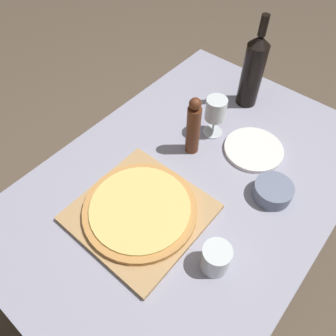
{
  "coord_description": "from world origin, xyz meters",
  "views": [
    {
      "loc": [
        0.35,
        -0.53,
        1.63
      ],
      "look_at": [
        -0.06,
        -0.05,
        0.83
      ],
      "focal_mm": 35.0,
      "sensor_mm": 36.0,
      "label": 1
    }
  ],
  "objects_px": {
    "pizza": "(140,209)",
    "small_bowl": "(273,191)",
    "wine_glass": "(216,111)",
    "pepper_mill": "(193,127)",
    "wine_bottle": "(253,70)"
  },
  "relations": [
    {
      "from": "wine_bottle",
      "to": "small_bowl",
      "type": "distance_m",
      "value": 0.47
    },
    {
      "from": "pizza",
      "to": "wine_glass",
      "type": "height_order",
      "value": "wine_glass"
    },
    {
      "from": "wine_bottle",
      "to": "pizza",
      "type": "bearing_deg",
      "value": -87.14
    },
    {
      "from": "pizza",
      "to": "wine_bottle",
      "type": "distance_m",
      "value": 0.66
    },
    {
      "from": "wine_bottle",
      "to": "small_bowl",
      "type": "relative_size",
      "value": 2.93
    },
    {
      "from": "pepper_mill",
      "to": "wine_glass",
      "type": "xyz_separation_m",
      "value": [
        0.01,
        0.12,
        -0.0
      ]
    },
    {
      "from": "pepper_mill",
      "to": "wine_bottle",
      "type": "bearing_deg",
      "value": 88.28
    },
    {
      "from": "pizza",
      "to": "wine_glass",
      "type": "relative_size",
      "value": 2.22
    },
    {
      "from": "pizza",
      "to": "small_bowl",
      "type": "relative_size",
      "value": 2.82
    },
    {
      "from": "small_bowl",
      "to": "pizza",
      "type": "bearing_deg",
      "value": -130.41
    },
    {
      "from": "pizza",
      "to": "pepper_mill",
      "type": "relative_size",
      "value": 1.5
    },
    {
      "from": "pizza",
      "to": "small_bowl",
      "type": "bearing_deg",
      "value": 49.59
    },
    {
      "from": "pizza",
      "to": "wine_glass",
      "type": "distance_m",
      "value": 0.43
    },
    {
      "from": "pepper_mill",
      "to": "wine_glass",
      "type": "distance_m",
      "value": 0.12
    },
    {
      "from": "small_bowl",
      "to": "wine_glass",
      "type": "bearing_deg",
      "value": 160.29
    }
  ]
}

